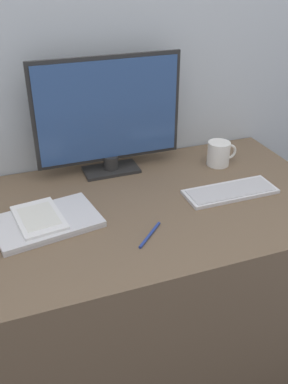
{
  "coord_description": "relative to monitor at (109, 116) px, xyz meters",
  "views": [
    {
      "loc": [
        -0.37,
        -0.96,
        1.5
      ],
      "look_at": [
        0.04,
        0.15,
        0.81
      ],
      "focal_mm": 40.0,
      "sensor_mm": 36.0,
      "label": 1
    }
  ],
  "objects": [
    {
      "name": "desk",
      "position": [
        -0.01,
        -0.27,
        -0.6
      ],
      "size": [
        1.39,
        0.74,
        0.75
      ],
      "color": "brown",
      "rests_on": "ground_plane"
    },
    {
      "name": "laptop",
      "position": [
        -0.29,
        -0.28,
        -0.21
      ],
      "size": [
        0.34,
        0.25,
        0.02
      ],
      "color": "#BCBCC1",
      "rests_on": "desk"
    },
    {
      "name": "coffee_mug",
      "position": [
        0.41,
        -0.09,
        -0.17
      ],
      "size": [
        0.12,
        0.09,
        0.09
      ],
      "color": "white",
      "rests_on": "desk"
    },
    {
      "name": "keyboard",
      "position": [
        0.34,
        -0.31,
        -0.21
      ],
      "size": [
        0.32,
        0.12,
        0.01
      ],
      "color": "silver",
      "rests_on": "desk"
    },
    {
      "name": "monitor",
      "position": [
        0.0,
        0.0,
        0.0
      ],
      "size": [
        0.54,
        0.11,
        0.43
      ],
      "color": "#262626",
      "rests_on": "desk"
    },
    {
      "name": "wall_back",
      "position": [
        -0.01,
        0.13,
        0.23
      ],
      "size": [
        3.6,
        0.05,
        2.4
      ],
      "color": "#B2BCC6",
      "rests_on": "ground_plane"
    },
    {
      "name": "pen",
      "position": [
        -0.01,
        -0.44,
        -0.22
      ],
      "size": [
        0.1,
        0.1,
        0.01
      ],
      "color": "navy",
      "rests_on": "desk"
    },
    {
      "name": "ereader",
      "position": [
        -0.31,
        -0.27,
        -0.2
      ],
      "size": [
        0.16,
        0.21,
        0.01
      ],
      "color": "white",
      "rests_on": "laptop"
    }
  ]
}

